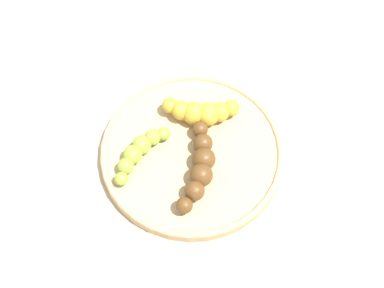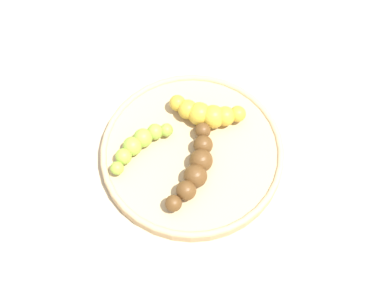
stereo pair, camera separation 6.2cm
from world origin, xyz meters
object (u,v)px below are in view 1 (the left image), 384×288
(fruit_bowl, at_px, (192,152))
(banana_spotted, at_px, (200,112))
(banana_overripe, at_px, (199,167))
(banana_green, at_px, (139,151))

(fruit_bowl, bearing_deg, banana_spotted, 102.29)
(fruit_bowl, relative_size, banana_overripe, 1.91)
(fruit_bowl, distance_m, banana_overripe, 0.05)
(fruit_bowl, bearing_deg, banana_green, -147.74)
(fruit_bowl, height_order, banana_green, banana_green)
(banana_green, height_order, banana_spotted, banana_spotted)
(banana_green, height_order, banana_overripe, banana_overripe)
(banana_green, bearing_deg, banana_spotted, -106.08)
(banana_overripe, bearing_deg, banana_spotted, 98.12)
(banana_spotted, bearing_deg, banana_overripe, 1.62)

